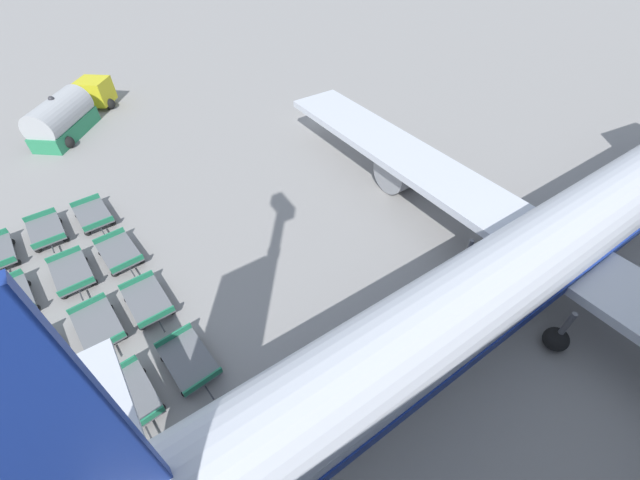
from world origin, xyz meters
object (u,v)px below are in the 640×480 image
object	(u,v)px
baggage_dolly_row_near_col_c	(36,361)
baggage_dolly_row_mid_a_col_b	(72,273)
baggage_dolly_row_mid_b_col_a	(93,215)
baggage_dolly_row_mid_b_col_b	(120,253)
baggage_dolly_row_near_col_b	(12,299)
baggage_dolly_row_mid_b_col_c	(148,301)
baggage_dolly_row_mid_a_col_c	(98,326)
baggage_dolly_row_mid_a_col_d	(131,398)
baggage_dolly_row_mid_b_col_d	(189,361)
airplane	(571,232)
baggage_dolly_row_mid_a_col_a	(46,231)
baggage_dolly_row_near_col_d	(62,443)
fuel_tanker_primary	(68,114)

from	to	relation	value
baggage_dolly_row_near_col_c	baggage_dolly_row_mid_a_col_b	distance (m)	5.03
baggage_dolly_row_mid_b_col_a	baggage_dolly_row_mid_b_col_b	bearing A→B (deg)	10.31
baggage_dolly_row_near_col_b	baggage_dolly_row_near_col_c	world-z (taller)	same
baggage_dolly_row_mid_b_col_b	baggage_dolly_row_mid_b_col_c	world-z (taller)	same
baggage_dolly_row_mid_a_col_c	baggage_dolly_row_mid_b_col_a	distance (m)	8.61
baggage_dolly_row_mid_a_col_d	baggage_dolly_row_mid_b_col_b	bearing A→B (deg)	172.44
baggage_dolly_row_mid_b_col_a	baggage_dolly_row_mid_b_col_d	distance (m)	12.56
baggage_dolly_row_near_col_b	baggage_dolly_row_mid_b_col_c	size ratio (longest dim) A/B	1.00
airplane	baggage_dolly_row_mid_b_col_b	xyz separation A→B (m)	(-12.67, -19.06, -2.63)
baggage_dolly_row_mid_b_col_b	baggage_dolly_row_mid_a_col_a	bearing A→B (deg)	-140.53
baggage_dolly_row_near_col_c	baggage_dolly_row_mid_a_col_a	xyz separation A→B (m)	(-8.97, 0.99, 0.00)
baggage_dolly_row_mid_a_col_d	baggage_dolly_row_near_col_c	bearing A→B (deg)	-139.55
baggage_dolly_row_mid_b_col_a	baggage_dolly_row_mid_a_col_a	bearing A→B (deg)	-87.27
baggage_dolly_row_near_col_d	baggage_dolly_row_mid_a_col_d	bearing A→B (deg)	100.90
baggage_dolly_row_mid_a_col_c	baggage_dolly_row_mid_a_col_d	world-z (taller)	same
fuel_tanker_primary	baggage_dolly_row_near_col_b	world-z (taller)	fuel_tanker_primary
fuel_tanker_primary	baggage_dolly_row_mid_a_col_c	distance (m)	21.77
baggage_dolly_row_mid_a_col_a	baggage_dolly_row_mid_b_col_d	distance (m)	13.11
baggage_dolly_row_near_col_c	baggage_dolly_row_mid_b_col_d	xyz separation A→B (m)	(3.30, 5.60, 0.00)
baggage_dolly_row_mid_a_col_b	baggage_dolly_row_mid_b_col_c	xyz separation A→B (m)	(3.84, 2.95, 0.00)
baggage_dolly_row_near_col_d	baggage_dolly_row_mid_b_col_a	world-z (taller)	same
fuel_tanker_primary	baggage_dolly_row_near_col_c	size ratio (longest dim) A/B	2.46
fuel_tanker_primary	baggage_dolly_row_near_col_c	world-z (taller)	fuel_tanker_primary
airplane	baggage_dolly_row_near_col_c	distance (m)	24.74
baggage_dolly_row_mid_a_col_c	baggage_dolly_row_mid_b_col_a	bearing A→B (deg)	173.37
baggage_dolly_row_near_col_c	baggage_dolly_row_mid_a_col_a	distance (m)	9.02
baggage_dolly_row_mid_b_col_c	baggage_dolly_row_mid_a_col_a	bearing A→B (deg)	-154.69
baggage_dolly_row_mid_a_col_a	baggage_dolly_row_mid_a_col_b	size ratio (longest dim) A/B	1.00
baggage_dolly_row_mid_a_col_c	baggage_dolly_row_mid_a_col_d	xyz separation A→B (m)	(4.22, 0.60, 0.00)
baggage_dolly_row_near_col_c	baggage_dolly_row_near_col_d	xyz separation A→B (m)	(4.18, 0.62, 0.00)
airplane	baggage_dolly_row_mid_a_col_b	distance (m)	24.92
baggage_dolly_row_mid_b_col_b	baggage_dolly_row_near_col_c	bearing A→B (deg)	-40.92
baggage_dolly_row_mid_a_col_c	baggage_dolly_row_mid_b_col_c	bearing A→B (deg)	97.23
baggage_dolly_row_near_col_d	baggage_dolly_row_mid_b_col_c	distance (m)	6.54
baggage_dolly_row_mid_a_col_b	baggage_dolly_row_mid_a_col_d	xyz separation A→B (m)	(8.35, 1.26, 0.00)
airplane	baggage_dolly_row_near_col_b	xyz separation A→B (m)	(-12.03, -24.17, -2.63)
baggage_dolly_row_near_col_c	baggage_dolly_row_mid_b_col_a	distance (m)	9.75
baggage_dolly_row_near_col_d	baggage_dolly_row_mid_b_col_b	world-z (taller)	same
baggage_dolly_row_near_col_b	baggage_dolly_row_mid_a_col_a	xyz separation A→B (m)	(-4.66, 1.81, 0.00)
baggage_dolly_row_near_col_d	baggage_dolly_row_mid_a_col_b	bearing A→B (deg)	171.87
baggage_dolly_row_near_col_c	fuel_tanker_primary	bearing A→B (deg)	170.23
baggage_dolly_row_near_col_c	baggage_dolly_row_mid_a_col_d	xyz separation A→B (m)	(3.69, 3.15, 0.00)
baggage_dolly_row_mid_b_col_d	baggage_dolly_row_mid_a_col_a	bearing A→B (deg)	-159.39
baggage_dolly_row_mid_a_col_a	baggage_dolly_row_mid_a_col_b	distance (m)	4.40
baggage_dolly_row_mid_b_col_d	baggage_dolly_row_mid_b_col_a	bearing A→B (deg)	-170.55
baggage_dolly_row_near_col_b	baggage_dolly_row_mid_a_col_a	world-z (taller)	same
baggage_dolly_row_near_col_d	baggage_dolly_row_mid_a_col_b	xyz separation A→B (m)	(-8.84, 1.26, 0.00)
baggage_dolly_row_near_col_d	baggage_dolly_row_mid_a_col_c	distance (m)	5.09
baggage_dolly_row_mid_a_col_a	baggage_dolly_row_mid_b_col_d	xyz separation A→B (m)	(12.27, 4.61, 0.00)
airplane	baggage_dolly_row_near_col_c	world-z (taller)	airplane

